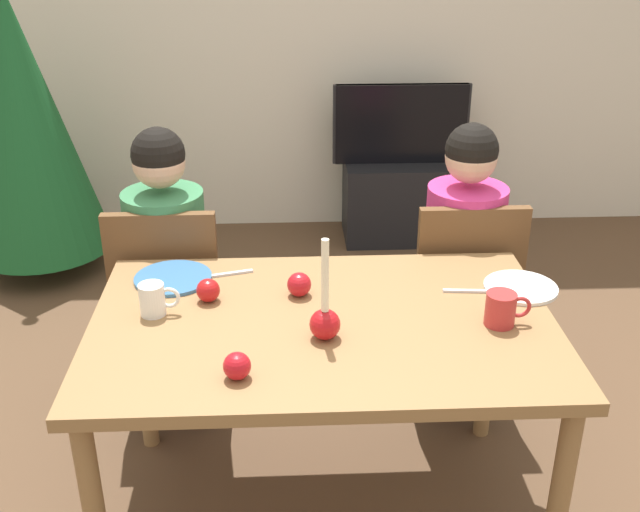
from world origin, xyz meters
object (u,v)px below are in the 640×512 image
(mug_left, at_px, (154,299))
(tv_stand, at_px, (397,200))
(apple_by_left_plate, at_px, (299,284))
(plate_right, at_px, (521,287))
(chair_right, at_px, (461,291))
(person_left_child, at_px, (170,281))
(tv, at_px, (401,124))
(mug_right, at_px, (502,309))
(apple_near_candle, at_px, (237,366))
(christmas_tree, at_px, (24,123))
(candle_centerpiece, at_px, (324,318))
(chair_left, at_px, (170,298))
(dining_table, at_px, (323,344))
(person_right_child, at_px, (461,274))
(plate_left, at_px, (173,278))
(apple_by_right_mug, at_px, (208,290))

(mug_left, bearing_deg, tv_stand, 64.25)
(apple_by_left_plate, bearing_deg, plate_right, 0.67)
(chair_right, distance_m, tv_stand, 1.71)
(person_left_child, distance_m, mug_left, 0.62)
(mug_left, height_order, apple_by_left_plate, mug_left)
(tv, relative_size, mug_right, 5.76)
(apple_near_candle, bearing_deg, christmas_tree, 118.40)
(tv_stand, bearing_deg, candle_centerpiece, -103.37)
(chair_left, bearing_deg, apple_near_candle, -70.73)
(dining_table, bearing_deg, mug_right, -4.98)
(chair_left, relative_size, candle_centerpiece, 2.89)
(person_right_child, relative_size, plate_right, 4.93)
(tv_stand, bearing_deg, christmas_tree, -170.25)
(mug_left, height_order, apple_near_candle, mug_left)
(dining_table, relative_size, candle_centerpiece, 4.49)
(chair_right, relative_size, candle_centerpiece, 2.89)
(tv, height_order, apple_by_left_plate, tv)
(mug_right, height_order, apple_near_candle, mug_right)
(apple_by_left_plate, bearing_deg, person_left_child, 135.65)
(tv, height_order, plate_left, tv)
(chair_left, relative_size, tv_stand, 1.41)
(candle_centerpiece, bearing_deg, person_left_child, 126.83)
(mug_left, xyz_separation_m, apple_near_candle, (0.27, -0.35, -0.01))
(chair_right, distance_m, mug_right, 0.72)
(mug_right, distance_m, apple_by_right_mug, 0.90)
(apple_near_candle, bearing_deg, person_right_child, 48.88)
(chair_right, xyz_separation_m, apple_by_left_plate, (-0.64, -0.44, 0.28))
(tv_stand, bearing_deg, mug_right, -91.04)
(candle_centerpiece, height_order, mug_right, candle_centerpiece)
(tv_stand, distance_m, candle_centerpiece, 2.53)
(chair_right, distance_m, person_left_child, 1.13)
(chair_right, bearing_deg, apple_near_candle, -132.12)
(tv_stand, bearing_deg, mug_left, -115.75)
(chair_right, xyz_separation_m, plate_left, (-1.06, -0.31, 0.24))
(christmas_tree, xyz_separation_m, apple_near_candle, (1.21, -2.24, -0.05))
(tv_stand, bearing_deg, dining_table, -103.88)
(chair_right, relative_size, mug_right, 6.56)
(tv_stand, distance_m, tv, 0.47)
(chair_left, relative_size, person_right_child, 0.77)
(chair_left, height_order, person_right_child, person_right_child)
(mug_left, distance_m, apple_near_candle, 0.44)
(mug_left, bearing_deg, person_right_child, 28.07)
(mug_left, bearing_deg, candle_centerpiece, -17.74)
(christmas_tree, relative_size, candle_centerpiece, 5.18)
(dining_table, xyz_separation_m, apple_near_candle, (-0.24, -0.29, 0.12))
(dining_table, xyz_separation_m, apple_by_right_mug, (-0.35, 0.14, 0.12))
(tv, height_order, plate_right, tv)
(apple_near_candle, bearing_deg, mug_right, 17.70)
(person_left_child, xyz_separation_m, person_right_child, (1.13, 0.00, 0.00))
(chair_left, height_order, mug_left, chair_left)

